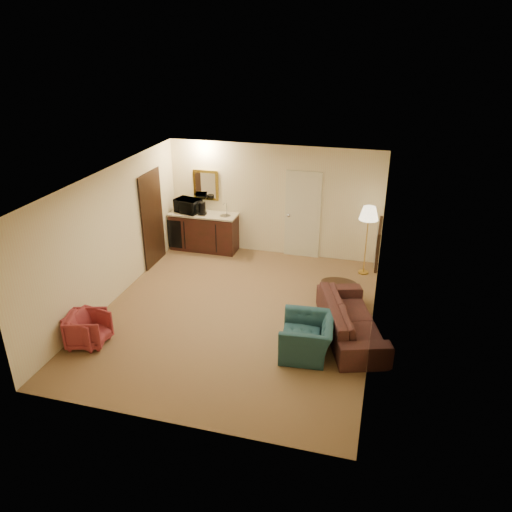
# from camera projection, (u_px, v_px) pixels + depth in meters

# --- Properties ---
(ground) EXTENTS (6.00, 6.00, 0.00)m
(ground) POSITION_uv_depth(u_px,v_px,m) (236.00, 313.00, 9.45)
(ground) COLOR olive
(ground) RESTS_ON ground
(room_walls) EXTENTS (5.02, 6.01, 2.61)m
(room_walls) POSITION_uv_depth(u_px,v_px,m) (242.00, 214.00, 9.44)
(room_walls) COLOR beige
(room_walls) RESTS_ON ground
(wetbar_cabinet) EXTENTS (1.64, 0.58, 0.92)m
(wetbar_cabinet) POSITION_uv_depth(u_px,v_px,m) (204.00, 232.00, 12.05)
(wetbar_cabinet) COLOR #381512
(wetbar_cabinet) RESTS_ON ground
(sofa) EXTENTS (1.29, 2.26, 0.85)m
(sofa) POSITION_uv_depth(u_px,v_px,m) (352.00, 314.00, 8.63)
(sofa) COLOR black
(sofa) RESTS_ON ground
(teal_armchair) EXTENTS (0.70, 1.01, 0.84)m
(teal_armchair) POSITION_uv_depth(u_px,v_px,m) (307.00, 331.00, 8.13)
(teal_armchair) COLOR #1C3C46
(teal_armchair) RESTS_ON ground
(rose_chair_near) EXTENTS (0.65, 0.68, 0.61)m
(rose_chair_near) POSITION_uv_depth(u_px,v_px,m) (88.00, 328.00, 8.45)
(rose_chair_near) COLOR #97313B
(rose_chair_near) RESTS_ON ground
(rose_chair_far) EXTENTS (0.72, 0.75, 0.63)m
(rose_chair_far) POSITION_uv_depth(u_px,v_px,m) (87.00, 328.00, 8.43)
(rose_chair_far) COLOR #97313B
(rose_chair_far) RESTS_ON ground
(coffee_table) EXTENTS (0.84, 0.72, 0.41)m
(coffee_table) POSITION_uv_depth(u_px,v_px,m) (338.00, 292.00, 9.82)
(coffee_table) COLOR black
(coffee_table) RESTS_ON ground
(floor_lamp) EXTENTS (0.54, 0.54, 1.55)m
(floor_lamp) POSITION_uv_depth(u_px,v_px,m) (366.00, 241.00, 10.72)
(floor_lamp) COLOR gold
(floor_lamp) RESTS_ON ground
(waste_bin) EXTENTS (0.24, 0.24, 0.29)m
(waste_bin) POSITION_uv_depth(u_px,v_px,m) (229.00, 248.00, 11.95)
(waste_bin) COLOR black
(waste_bin) RESTS_ON ground
(microwave) EXTENTS (0.66, 0.47, 0.40)m
(microwave) POSITION_uv_depth(u_px,v_px,m) (188.00, 204.00, 11.87)
(microwave) COLOR black
(microwave) RESTS_ON wetbar_cabinet
(coffee_maker) EXTENTS (0.18, 0.18, 0.31)m
(coffee_maker) POSITION_uv_depth(u_px,v_px,m) (202.00, 208.00, 11.72)
(coffee_maker) COLOR black
(coffee_maker) RESTS_ON wetbar_cabinet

